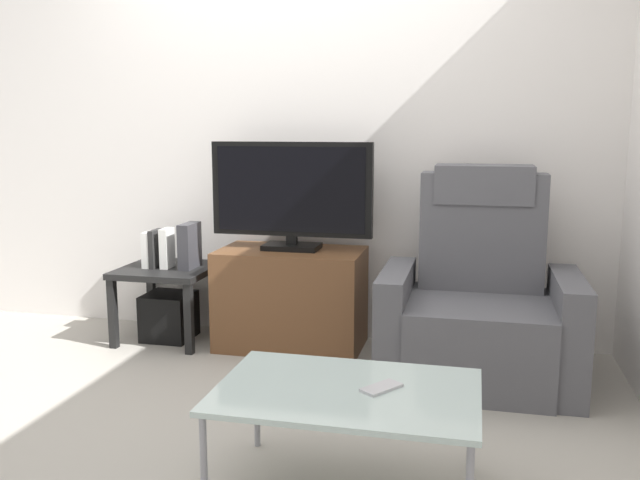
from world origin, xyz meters
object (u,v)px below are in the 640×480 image
subwoofer_box (169,316)px  book_middle (156,249)px  television (291,193)px  book_rightmost (167,248)px  tv_stand (291,298)px  recliner_armchair (479,306)px  game_console (190,246)px  cell_phone (381,388)px  coffee_table (347,395)px  side_table (168,278)px  book_leftmost (150,249)px

subwoofer_box → book_middle: book_middle is taller
television → book_rightmost: 0.83m
tv_stand → recliner_armchair: 1.10m
television → game_console: 0.70m
recliner_armchair → cell_phone: recliner_armchair is taller
game_console → cell_phone: (1.36, -1.47, -0.19)m
television → coffee_table: bearing=-67.8°
side_table → coffee_table: bearing=-46.9°
side_table → cell_phone: side_table is taller
recliner_armchair → book_rightmost: 1.84m
book_middle → coffee_table: bearing=-45.3°
side_table → subwoofer_box: 0.24m
tv_stand → book_middle: size_ratio=3.65×
television → book_rightmost: television is taller
book_rightmost → cell_phone: size_ratio=1.58×
recliner_armchair → subwoofer_box: (-1.83, 0.22, -0.23)m
recliner_armchair → book_middle: (-1.89, 0.20, 0.19)m
subwoofer_box → book_rightmost: bearing=-56.9°
tv_stand → game_console: 0.69m
book_leftmost → book_middle: 0.04m
tv_stand → television: (0.00, 0.02, 0.61)m
subwoofer_box → game_console: 0.46m
recliner_armchair → game_console: (-1.69, 0.23, 0.21)m
subwoofer_box → game_console: (0.15, 0.01, 0.44)m
television → subwoofer_box: bearing=-176.9°
coffee_table → recliner_armchair: bearing=70.6°
tv_stand → coffee_table: (0.62, -1.50, 0.07)m
book_rightmost → cell_phone: (1.49, -1.44, -0.17)m
book_rightmost → game_console: 0.14m
tv_stand → cell_phone: bearing=-63.6°
recliner_armchair → game_console: recliner_armchair is taller
side_table → book_middle: 0.19m
book_leftmost → book_middle: (0.04, 0.00, 0.01)m
game_console → subwoofer_box: bearing=-176.1°
side_table → book_middle: bearing=-161.6°
side_table → tv_stand: bearing=1.7°
book_rightmost → tv_stand: bearing=3.3°
side_table → coffee_table: side_table is taller
tv_stand → coffee_table: 1.63m
book_leftmost → book_middle: bearing=0.0°
television → cell_phone: television is taller
side_table → book_middle: (-0.06, -0.02, 0.18)m
book_leftmost → side_table: bearing=11.3°
tv_stand → book_middle: bearing=-177.0°
television → tv_stand: bearing=-90.0°
recliner_armchair → game_console: bearing=171.3°
cell_phone → game_console: bearing=168.8°
tv_stand → side_table: size_ratio=1.54×
tv_stand → television: bearing=90.0°
subwoofer_box → coffee_table: 2.04m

